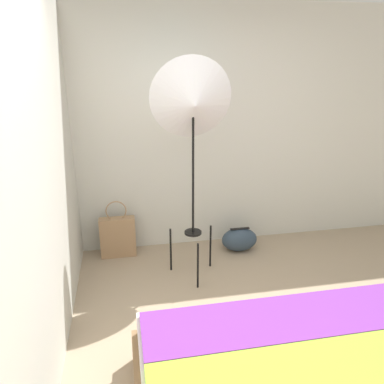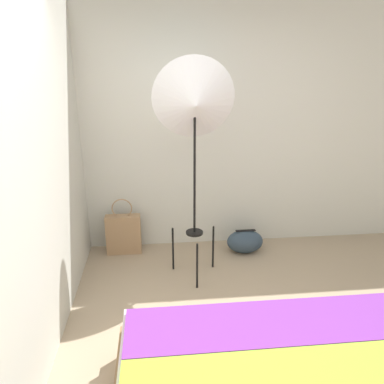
# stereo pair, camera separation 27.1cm
# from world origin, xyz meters

# --- Properties ---
(ground_plane) EXTENTS (14.00, 14.00, 0.00)m
(ground_plane) POSITION_xyz_m (0.00, 0.00, 0.00)
(ground_plane) COLOR gray
(wall_back) EXTENTS (8.00, 0.05, 2.60)m
(wall_back) POSITION_xyz_m (0.00, 2.07, 1.30)
(wall_back) COLOR beige
(wall_back) RESTS_ON ground_plane
(wall_side_left) EXTENTS (0.05, 8.00, 2.60)m
(wall_side_left) POSITION_xyz_m (-1.32, 1.00, 1.30)
(wall_side_left) COLOR beige
(wall_side_left) RESTS_ON ground_plane
(photo_umbrella) EXTENTS (0.74, 0.43, 2.08)m
(photo_umbrella) POSITION_xyz_m (-0.17, 1.34, 1.68)
(photo_umbrella) COLOR black
(photo_umbrella) RESTS_ON ground_plane
(tote_bag) EXTENTS (0.38, 0.12, 0.64)m
(tote_bag) POSITION_xyz_m (-0.90, 1.87, 0.23)
(tote_bag) COLOR #9E7A56
(tote_bag) RESTS_ON ground_plane
(duffel_bag) EXTENTS (0.40, 0.26, 0.27)m
(duffel_bag) POSITION_xyz_m (0.43, 1.74, 0.13)
(duffel_bag) COLOR #2D3D4C
(duffel_bag) RESTS_ON ground_plane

